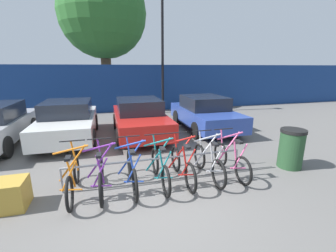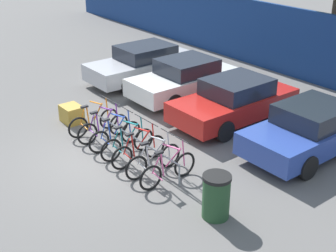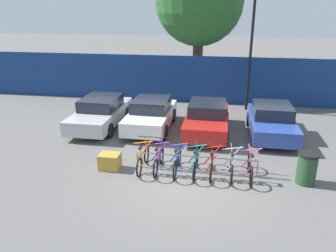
# 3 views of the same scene
# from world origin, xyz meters

# --- Properties ---
(ground_plane) EXTENTS (120.00, 120.00, 0.00)m
(ground_plane) POSITION_xyz_m (0.00, 0.00, 0.00)
(ground_plane) COLOR #605E5B
(hoarding_wall) EXTENTS (36.00, 0.16, 2.71)m
(hoarding_wall) POSITION_xyz_m (0.00, 9.50, 1.36)
(hoarding_wall) COLOR navy
(hoarding_wall) RESTS_ON ground
(bike_rack) EXTENTS (4.14, 0.04, 0.57)m
(bike_rack) POSITION_xyz_m (0.29, 0.68, 0.49)
(bike_rack) COLOR gray
(bike_rack) RESTS_ON ground
(bicycle_orange) EXTENTS (0.68, 1.71, 1.05)m
(bicycle_orange) POSITION_xyz_m (-1.51, 0.53, 0.38)
(bicycle_orange) COLOR black
(bicycle_orange) RESTS_ON ground
(bicycle_purple) EXTENTS (0.68, 1.71, 1.05)m
(bicycle_purple) POSITION_xyz_m (-0.96, 0.53, 0.38)
(bicycle_purple) COLOR black
(bicycle_purple) RESTS_ON ground
(bicycle_blue) EXTENTS (0.68, 1.71, 1.05)m
(bicycle_blue) POSITION_xyz_m (-0.32, 0.53, 0.38)
(bicycle_blue) COLOR black
(bicycle_blue) RESTS_ON ground
(bicycle_teal) EXTENTS (0.68, 1.71, 1.05)m
(bicycle_teal) POSITION_xyz_m (0.31, 0.53, 0.38)
(bicycle_teal) COLOR black
(bicycle_teal) RESTS_ON ground
(bicycle_red) EXTENTS (0.68, 1.71, 1.05)m
(bicycle_red) POSITION_xyz_m (0.83, 0.53, 0.38)
(bicycle_red) COLOR black
(bicycle_red) RESTS_ON ground
(bicycle_silver) EXTENTS (0.68, 1.71, 1.05)m
(bicycle_silver) POSITION_xyz_m (1.49, 0.53, 0.38)
(bicycle_silver) COLOR black
(bicycle_silver) RESTS_ON ground
(bicycle_pink) EXTENTS (0.68, 1.71, 1.05)m
(bicycle_pink) POSITION_xyz_m (2.08, 0.53, 0.38)
(bicycle_pink) COLOR black
(bicycle_pink) RESTS_ON ground
(car_silver) EXTENTS (1.91, 4.45, 1.40)m
(car_silver) POSITION_xyz_m (-4.52, 4.50, 0.69)
(car_silver) COLOR #B7B7BC
(car_silver) RESTS_ON ground
(car_white) EXTENTS (1.91, 4.06, 1.40)m
(car_white) POSITION_xyz_m (-2.13, 4.60, 0.69)
(car_white) COLOR silver
(car_white) RESTS_ON ground
(car_red) EXTENTS (1.91, 4.17, 1.40)m
(car_red) POSITION_xyz_m (0.44, 4.46, 0.69)
(car_red) COLOR red
(car_red) RESTS_ON ground
(car_blue) EXTENTS (1.91, 4.07, 1.40)m
(car_blue) POSITION_xyz_m (3.21, 4.58, 0.69)
(car_blue) COLOR #2D479E
(car_blue) RESTS_ON ground
(trash_bin) EXTENTS (0.63, 0.63, 1.03)m
(trash_bin) POSITION_xyz_m (3.82, 0.48, 0.52)
(trash_bin) COLOR #234728
(trash_bin) RESTS_ON ground
(cargo_crate) EXTENTS (0.70, 0.56, 0.55)m
(cargo_crate) POSITION_xyz_m (-2.66, 0.38, 0.28)
(cargo_crate) COLOR #B28C33
(cargo_crate) RESTS_ON ground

